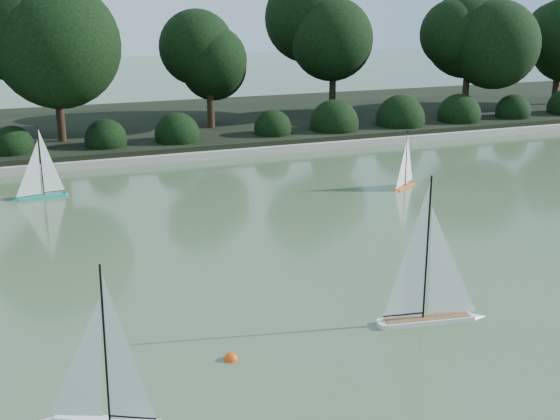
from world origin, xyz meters
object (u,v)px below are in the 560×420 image
at_px(sailboat_white_a, 93,400).
at_px(race_buoy, 231,359).
at_px(sailboat_orange, 404,179).
at_px(sailboat_teal, 37,187).
at_px(sailboat_white_b, 437,298).

distance_m(sailboat_white_a, race_buoy, 1.72).
xyz_separation_m(sailboat_orange, sailboat_teal, (-7.08, 1.87, 0.04)).
xyz_separation_m(sailboat_white_b, sailboat_teal, (-4.30, 7.41, -0.06)).
distance_m(sailboat_white_b, race_buoy, 2.62).
bearing_deg(sailboat_white_a, sailboat_teal, 91.14).
relative_size(sailboat_white_a, sailboat_teal, 1.11).
xyz_separation_m(sailboat_teal, race_buoy, (1.69, -7.44, -0.24)).
bearing_deg(sailboat_teal, sailboat_white_b, -59.89).
xyz_separation_m(sailboat_white_a, race_buoy, (1.53, 0.73, -0.26)).
bearing_deg(race_buoy, sailboat_teal, 102.82).
bearing_deg(sailboat_orange, sailboat_white_a, -137.71).
bearing_deg(sailboat_orange, sailboat_teal, 165.21).
bearing_deg(sailboat_white_b, sailboat_teal, 120.11).
height_order(sailboat_white_b, race_buoy, sailboat_white_b).
distance_m(sailboat_white_b, sailboat_orange, 6.21).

